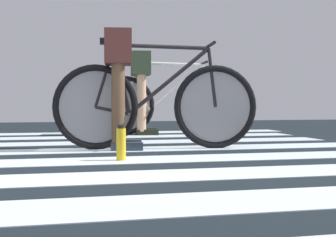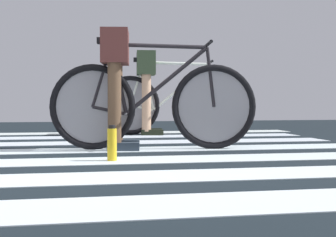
% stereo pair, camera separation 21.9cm
% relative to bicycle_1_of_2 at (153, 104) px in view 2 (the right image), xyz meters
% --- Properties ---
extents(ground, '(18.00, 14.00, 0.02)m').
position_rel_bicycle_1_of_2_xyz_m(ground, '(-0.56, -0.93, -0.40)').
color(ground, black).
extents(crosswalk_markings, '(5.47, 6.53, 0.00)m').
position_rel_bicycle_1_of_2_xyz_m(crosswalk_markings, '(-0.55, -0.76, -0.38)').
color(crosswalk_markings, silver).
rests_on(crosswalk_markings, ground).
extents(bicycle_1_of_2, '(1.73, 0.52, 0.93)m').
position_rel_bicycle_1_of_2_xyz_m(bicycle_1_of_2, '(0.00, 0.00, 0.00)').
color(bicycle_1_of_2, black).
rests_on(bicycle_1_of_2, ground).
extents(cyclist_1_of_2, '(0.36, 0.44, 1.00)m').
position_rel_bicycle_1_of_2_xyz_m(cyclist_1_of_2, '(-0.31, 0.04, 0.26)').
color(cyclist_1_of_2, brown).
rests_on(cyclist_1_of_2, ground).
extents(bicycle_2_of_2, '(1.73, 0.52, 0.93)m').
position_rel_bicycle_1_of_2_xyz_m(bicycle_2_of_2, '(0.53, 1.84, 0.00)').
color(bicycle_2_of_2, black).
rests_on(bicycle_2_of_2, ground).
extents(cyclist_2_of_2, '(0.35, 0.43, 1.01)m').
position_rel_bicycle_1_of_2_xyz_m(cyclist_2_of_2, '(0.22, 1.88, 0.27)').
color(cyclist_2_of_2, tan).
rests_on(cyclist_2_of_2, ground).
extents(water_bottle, '(0.06, 0.06, 0.24)m').
position_rel_bicycle_1_of_2_xyz_m(water_bottle, '(-0.41, -0.78, -0.27)').
color(water_bottle, gold).
rests_on(water_bottle, ground).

